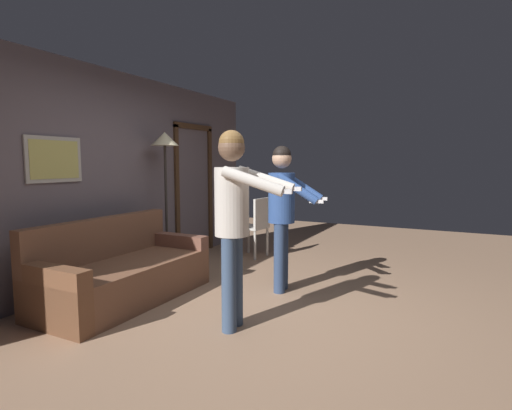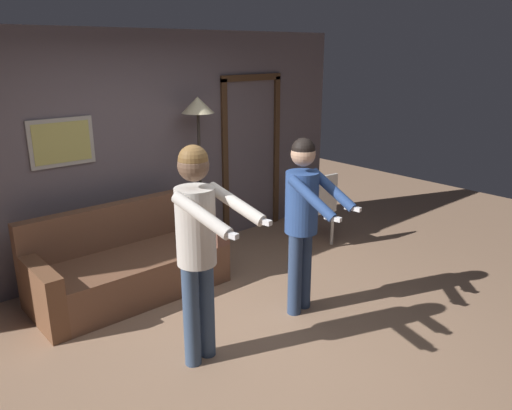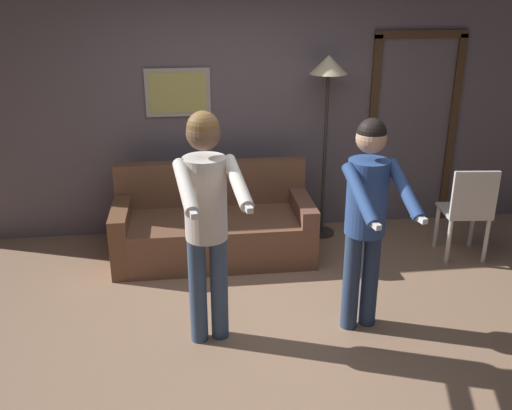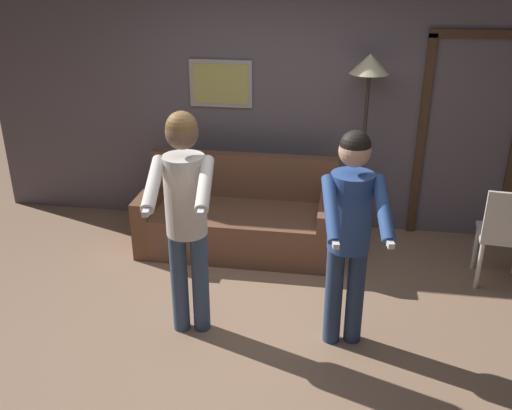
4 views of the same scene
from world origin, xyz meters
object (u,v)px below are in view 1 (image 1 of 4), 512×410
object	(u,v)px
couch	(123,274)
person_standing_left	(234,209)
torchiere_lamp	(165,153)
person_standing_right	(283,205)
dining_chair_distant	(256,224)

from	to	relation	value
couch	person_standing_left	xyz separation A→B (m)	(-0.11, -1.45, 0.79)
couch	torchiere_lamp	world-z (taller)	torchiere_lamp
person_standing_right	dining_chair_distant	distance (m)	1.75
torchiere_lamp	couch	bearing A→B (deg)	-162.84
couch	person_standing_right	bearing A→B (deg)	-52.99
torchiere_lamp	dining_chair_distant	xyz separation A→B (m)	(1.23, -0.75, -1.08)
person_standing_left	dining_chair_distant	bearing A→B (deg)	22.88
torchiere_lamp	person_standing_right	size ratio (longest dim) A/B	1.13
person_standing_right	dining_chair_distant	world-z (taller)	person_standing_right
couch	torchiere_lamp	xyz separation A→B (m)	(1.17, 0.36, 1.33)
person_standing_right	person_standing_left	bearing A→B (deg)	-178.15
torchiere_lamp	person_standing_left	bearing A→B (deg)	-125.32
couch	torchiere_lamp	bearing A→B (deg)	17.16
couch	person_standing_left	size ratio (longest dim) A/B	1.09
torchiere_lamp	person_standing_left	distance (m)	2.28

